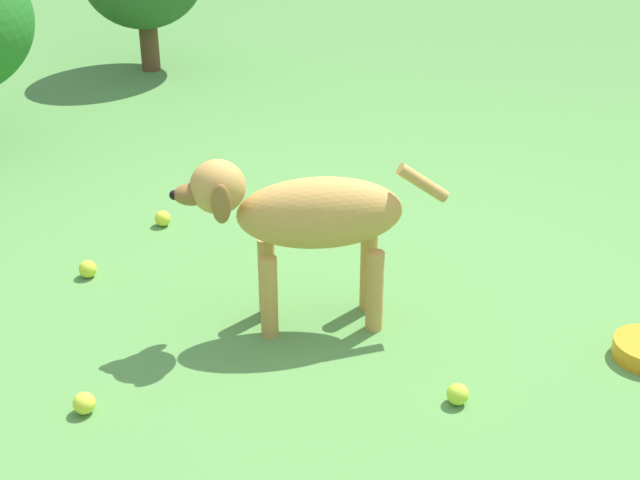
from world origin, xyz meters
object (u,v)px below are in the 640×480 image
(dog, at_px, (304,216))
(tennis_ball_1, at_px, (84,403))
(tennis_ball_0, at_px, (458,394))
(tennis_ball_2, at_px, (88,269))
(tennis_ball_3, at_px, (163,218))

(dog, height_order, tennis_ball_1, dog)
(tennis_ball_0, distance_m, tennis_ball_2, 1.48)
(tennis_ball_2, bearing_deg, dog, -87.75)
(tennis_ball_0, relative_size, tennis_ball_1, 1.00)
(dog, xyz_separation_m, tennis_ball_3, (0.45, 0.84, -0.37))
(tennis_ball_3, bearing_deg, tennis_ball_2, 177.32)
(tennis_ball_1, height_order, tennis_ball_2, same)
(tennis_ball_2, bearing_deg, tennis_ball_3, -2.68)
(tennis_ball_0, relative_size, tennis_ball_3, 1.00)
(tennis_ball_0, xyz_separation_m, tennis_ball_3, (0.68, 1.44, 0.00))
(tennis_ball_0, xyz_separation_m, tennis_ball_2, (0.20, 1.47, 0.00))
(dog, bearing_deg, tennis_ball_3, -57.26)
(dog, height_order, tennis_ball_0, dog)
(dog, height_order, tennis_ball_3, dog)
(tennis_ball_3, bearing_deg, tennis_ball_1, -158.32)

